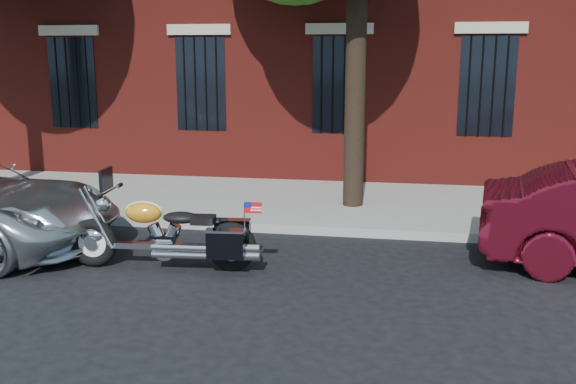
# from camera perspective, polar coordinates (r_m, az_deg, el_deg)

# --- Properties ---
(ground) EXTENTS (120.00, 120.00, 0.00)m
(ground) POSITION_cam_1_polar(r_m,az_deg,el_deg) (9.07, 1.20, -6.13)
(ground) COLOR black
(ground) RESTS_ON ground
(curb) EXTENTS (40.00, 0.16, 0.15)m
(curb) POSITION_cam_1_polar(r_m,az_deg,el_deg) (10.36, 2.36, -3.36)
(curb) COLOR gray
(curb) RESTS_ON ground
(sidewalk) EXTENTS (40.00, 3.60, 0.15)m
(sidewalk) POSITION_cam_1_polar(r_m,az_deg,el_deg) (12.17, 3.54, -1.01)
(sidewalk) COLOR gray
(sidewalk) RESTS_ON ground
(motorcycle) EXTENTS (2.72, 0.88, 1.36)m
(motorcycle) POSITION_cam_1_polar(r_m,az_deg,el_deg) (8.73, -10.37, -3.91)
(motorcycle) COLOR black
(motorcycle) RESTS_ON ground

